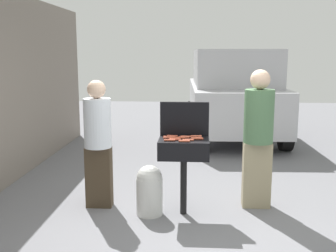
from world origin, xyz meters
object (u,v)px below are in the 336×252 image
object	(u,v)px
hot_dog_11	(179,138)
propane_tank	(149,189)
hot_dog_3	(184,137)
hot_dog_4	(198,139)
hot_dog_12	(175,139)
person_right	(258,134)
hot_dog_5	(196,138)
bbq_grill	(184,151)
hot_dog_0	(188,140)
hot_dog_9	(172,136)
hot_dog_2	(184,141)
person_left	(98,139)
hot_dog_7	(170,140)
hot_dog_10	(186,137)
parked_minivan	(232,93)
hot_dog_8	(168,138)
hot_dog_6	(196,136)
hot_dog_1	(174,139)
hot_dog_13	(169,137)

from	to	relation	value
hot_dog_11	propane_tank	distance (m)	0.72
hot_dog_3	hot_dog_4	size ratio (longest dim) A/B	1.00
hot_dog_12	person_right	distance (m)	1.09
hot_dog_5	hot_dog_11	xyz separation A→B (m)	(-0.21, -0.01, 0.00)
bbq_grill	hot_dog_4	bearing A→B (deg)	-5.76
hot_dog_0	hot_dog_9	world-z (taller)	same
hot_dog_2	person_left	world-z (taller)	person_left
bbq_grill	hot_dog_7	size ratio (longest dim) A/B	7.17
hot_dog_2	hot_dog_10	xyz separation A→B (m)	(0.01, 0.25, 0.00)
hot_dog_10	person_right	world-z (taller)	person_right
parked_minivan	hot_dog_2	bearing A→B (deg)	76.94
propane_tank	hot_dog_8	bearing A→B (deg)	17.45
hot_dog_5	hot_dog_9	world-z (taller)	same
hot_dog_5	hot_dog_0	bearing A→B (deg)	-128.52
hot_dog_0	hot_dog_4	xyz separation A→B (m)	(0.11, 0.08, 0.00)
bbq_grill	hot_dog_3	xyz separation A→B (m)	(-0.00, 0.04, 0.16)
hot_dog_12	hot_dog_6	bearing A→B (deg)	40.19
hot_dog_2	hot_dog_10	bearing A→B (deg)	86.71
hot_dog_7	hot_dog_11	distance (m)	0.17
hot_dog_8	person_right	world-z (taller)	person_right
hot_dog_0	person_left	xyz separation A→B (m)	(-1.13, 0.27, -0.07)
hot_dog_7	person_left	size ratio (longest dim) A/B	0.08
propane_tank	hot_dog_5	bearing A→B (deg)	8.11
hot_dog_10	person_right	xyz separation A→B (m)	(0.90, 0.21, 0.00)
hot_dog_3	hot_dog_5	distance (m)	0.15
hot_dog_4	person_right	bearing A→B (deg)	23.05
hot_dog_0	hot_dog_10	size ratio (longest dim) A/B	1.00
hot_dog_9	hot_dog_10	size ratio (longest dim) A/B	1.00
hot_dog_1	hot_dog_9	distance (m)	0.15
hot_dog_4	hot_dog_12	bearing A→B (deg)	-166.38
hot_dog_5	hot_dog_13	distance (m)	0.34
hot_dog_4	hot_dog_6	bearing A→B (deg)	97.07
bbq_grill	hot_dog_8	world-z (taller)	hot_dog_8
hot_dog_3	hot_dog_7	size ratio (longest dim) A/B	1.00
bbq_grill	hot_dog_4	distance (m)	0.23
hot_dog_1	hot_dog_10	bearing A→B (deg)	43.62
person_right	hot_dog_6	bearing A→B (deg)	25.09
hot_dog_2	hot_dog_5	world-z (taller)	same
hot_dog_12	hot_dog_8	bearing A→B (deg)	132.27
hot_dog_1	person_right	distance (m)	1.09
bbq_grill	hot_dog_10	world-z (taller)	hot_dog_10
hot_dog_11	person_right	distance (m)	1.02
hot_dog_8	hot_dog_11	size ratio (longest dim) A/B	1.00
hot_dog_3	hot_dog_10	size ratio (longest dim) A/B	1.00
hot_dog_1	person_right	bearing A→B (deg)	18.32
hot_dog_13	parked_minivan	bearing A→B (deg)	76.22
hot_dog_1	hot_dog_9	world-z (taller)	same
person_right	hot_dog_3	bearing A→B (deg)	28.04
hot_dog_0	hot_dog_2	distance (m)	0.07
hot_dog_6	bbq_grill	bearing A→B (deg)	-139.11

